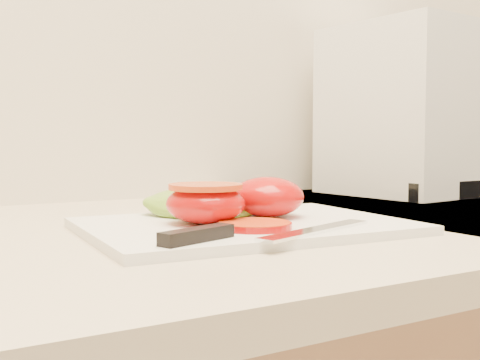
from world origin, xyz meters
TOP-DOWN VIEW (x-y plane):
  - cutting_board at (-0.01, 1.61)m, footprint 0.36×0.27m
  - tomato_half_dome at (0.03, 1.63)m, footprint 0.09×0.09m
  - tomato_half_cut at (-0.06, 1.62)m, footprint 0.09×0.09m
  - tomato_slice_0 at (-0.03, 1.56)m, footprint 0.07×0.07m
  - lettuce_leaf_0 at (-0.02, 1.68)m, footprint 0.18×0.17m
  - knife at (-0.07, 1.52)m, footprint 0.25×0.07m
  - appliance at (0.45, 1.84)m, footprint 0.22×0.27m

SIDE VIEW (x-z plane):
  - cutting_board at x=-0.01m, z-range 0.93..0.94m
  - tomato_slice_0 at x=-0.03m, z-range 0.94..0.95m
  - knife at x=-0.07m, z-range 0.94..0.95m
  - lettuce_leaf_0 at x=-0.02m, z-range 0.94..0.97m
  - tomato_half_cut at x=-0.06m, z-range 0.94..0.98m
  - tomato_half_dome at x=0.03m, z-range 0.94..0.99m
  - appliance at x=0.45m, z-range 0.93..1.23m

